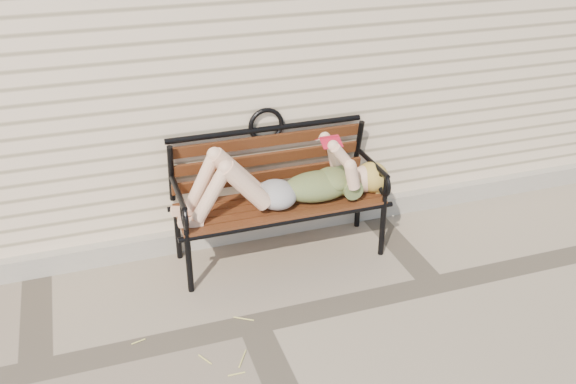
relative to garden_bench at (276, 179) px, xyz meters
name	(u,v)px	position (x,y,z in m)	size (l,w,h in m)	color
ground	(253,324)	(-0.39, -0.76, -0.56)	(80.00, 80.00, 0.00)	gray
foundation_strip	(216,234)	(-0.39, 0.21, -0.49)	(8.00, 0.10, 0.15)	#AFAC9E
garden_bench	(276,179)	(0.00, 0.00, 0.00)	(1.55, 0.62, 1.00)	black
reading_woman	(283,182)	(0.01, -0.12, 0.03)	(1.46, 0.33, 0.46)	#0A4048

